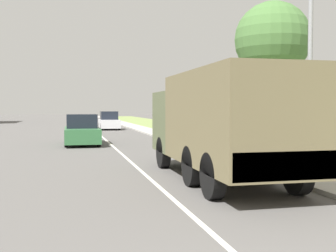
{
  "coord_description": "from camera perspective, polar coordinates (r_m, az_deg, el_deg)",
  "views": [
    {
      "loc": [
        -2.3,
        -2.51,
        2.1
      ],
      "look_at": [
        0.78,
        10.62,
        1.51
      ],
      "focal_mm": 45.0,
      "sensor_mm": 36.0,
      "label": 1
    }
  ],
  "objects": [
    {
      "name": "car_nearest_ahead",
      "position": [
        24.54,
        -11.6,
        -0.66
      ],
      "size": [
        1.9,
        4.88,
        1.73
      ],
      "color": "#336B3D",
      "rests_on": "ground"
    },
    {
      "name": "pickup_truck",
      "position": [
        18.68,
        19.03,
        -1.4
      ],
      "size": [
        1.95,
        5.39,
        1.77
      ],
      "color": "black",
      "rests_on": "grass_strip_right"
    },
    {
      "name": "sidewalk_right",
      "position": [
        43.1,
        -4.12,
        -0.23
      ],
      "size": [
        1.8,
        120.0,
        0.12
      ],
      "color": "#ADAAA3",
      "rests_on": "ground"
    },
    {
      "name": "military_truck",
      "position": [
        12.2,
        7.23,
        0.65
      ],
      "size": [
        2.45,
        7.8,
        3.07
      ],
      "color": "#545B3D",
      "rests_on": "ground"
    },
    {
      "name": "lane_centre_stripe",
      "position": [
        42.63,
        -10.11,
        -0.37
      ],
      "size": [
        0.12,
        120.0,
        0.0
      ],
      "color": "silver",
      "rests_on": "ground"
    },
    {
      "name": "ground_plane",
      "position": [
        42.63,
        -10.11,
        -0.37
      ],
      "size": [
        180.0,
        180.0,
        0.0
      ],
      "primitive_type": "plane",
      "color": "#565451"
    },
    {
      "name": "lamp_post",
      "position": [
        13.38,
        17.86,
        10.11
      ],
      "size": [
        1.69,
        0.24,
        6.26
      ],
      "color": "gray",
      "rests_on": "sidewalk_right"
    },
    {
      "name": "car_second_ahead",
      "position": [
        40.85,
        -7.99,
        0.61
      ],
      "size": [
        1.82,
        4.05,
        1.75
      ],
      "color": "silver",
      "rests_on": "ground"
    },
    {
      "name": "grass_strip_right",
      "position": [
        44.01,
        1.54,
        -0.23
      ],
      "size": [
        7.0,
        120.0,
        0.02
      ],
      "color": "olive",
      "rests_on": "ground"
    },
    {
      "name": "tree_mid_right",
      "position": [
        25.57,
        13.97,
        11.25
      ],
      "size": [
        4.38,
        4.38,
        8.21
      ],
      "color": "brown",
      "rests_on": "grass_strip_right"
    }
  ]
}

